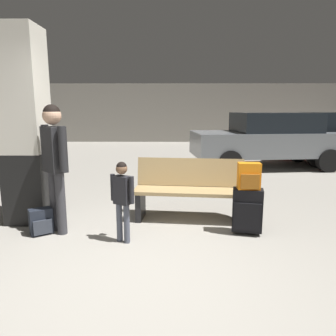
{
  "coord_description": "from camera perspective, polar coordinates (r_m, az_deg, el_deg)",
  "views": [
    {
      "loc": [
        0.32,
        -2.79,
        1.62
      ],
      "look_at": [
        0.27,
        1.3,
        0.85
      ],
      "focal_mm": 33.9,
      "sensor_mm": 36.0,
      "label": 1
    }
  ],
  "objects": [
    {
      "name": "ground_plane",
      "position": [
        7.0,
        -1.99,
        -3.15
      ],
      "size": [
        18.0,
        18.0,
        0.1
      ],
      "primitive_type": "cube",
      "color": "gray"
    },
    {
      "name": "adult",
      "position": [
        4.3,
        -19.74,
        2.18
      ],
      "size": [
        0.43,
        0.43,
        1.67
      ],
      "color": "#38383D",
      "rests_on": "ground_plane"
    },
    {
      "name": "backpack_dark_floor",
      "position": [
        4.51,
        -21.85,
        -8.95
      ],
      "size": [
        0.32,
        0.3,
        0.34
      ],
      "color": "#1E232D",
      "rests_on": "ground_plane"
    },
    {
      "name": "parked_car_near",
      "position": [
        9.21,
        17.79,
        5.07
      ],
      "size": [
        4.26,
        2.14,
        1.51
      ],
      "color": "slate",
      "rests_on": "ground_plane"
    },
    {
      "name": "child",
      "position": [
        3.86,
        -8.22,
        -4.53
      ],
      "size": [
        0.3,
        0.25,
        1.0
      ],
      "color": "#4C5160",
      "rests_on": "ground_plane"
    },
    {
      "name": "backpack_bright",
      "position": [
        4.16,
        14.36,
        -1.47
      ],
      "size": [
        0.29,
        0.2,
        0.34
      ],
      "color": "orange",
      "rests_on": "suitcase"
    },
    {
      "name": "structural_pillar",
      "position": [
        4.91,
        -24.28,
        6.53
      ],
      "size": [
        0.57,
        0.57,
        2.71
      ],
      "color": "black",
      "rests_on": "ground_plane"
    },
    {
      "name": "bench",
      "position": [
        4.68,
        3.87,
        -3.95
      ],
      "size": [
        1.64,
        0.68,
        0.89
      ],
      "color": "tan",
      "rests_on": "ground_plane"
    },
    {
      "name": "suitcase",
      "position": [
        4.27,
        14.07,
        -7.39
      ],
      "size": [
        0.41,
        0.3,
        0.6
      ],
      "color": "black",
      "rests_on": "ground_plane"
    },
    {
      "name": "garage_back_wall",
      "position": [
        15.66,
        -0.53,
        9.85
      ],
      "size": [
        18.0,
        0.12,
        2.8
      ],
      "primitive_type": "cube",
      "color": "gray",
      "rests_on": "ground_plane"
    }
  ]
}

